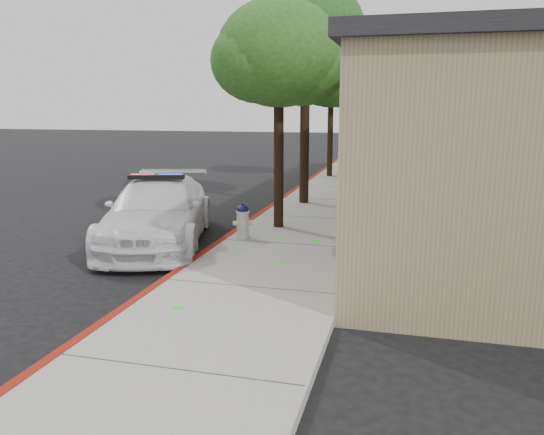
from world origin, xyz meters
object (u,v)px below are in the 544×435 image
at_px(fire_hydrant, 243,221).
at_px(police_car, 158,212).
at_px(street_tree_mid, 307,36).
at_px(street_tree_far, 332,82).
at_px(clapboard_building, 499,141).
at_px(street_tree_near, 279,58).

bearing_deg(fire_hydrant, police_car, 169.40).
xyz_separation_m(fire_hydrant, street_tree_mid, (0.46, 5.06, 4.66)).
bearing_deg(street_tree_far, clapboard_building, -46.06).
distance_m(fire_hydrant, street_tree_near, 3.99).
relative_size(clapboard_building, street_tree_near, 3.79).
bearing_deg(street_tree_far, police_car, -99.91).
bearing_deg(street_tree_mid, clapboard_building, 6.91).
xyz_separation_m(clapboard_building, street_tree_near, (-5.70, -4.38, 2.14)).
height_order(clapboard_building, police_car, clapboard_building).
height_order(police_car, street_tree_near, street_tree_near).
distance_m(clapboard_building, street_tree_near, 7.49).
bearing_deg(street_tree_mid, street_tree_far, 91.72).
height_order(police_car, street_tree_mid, street_tree_mid).
xyz_separation_m(fire_hydrant, street_tree_far, (0.26, 11.93, 3.62)).
distance_m(street_tree_near, street_tree_mid, 3.80).
xyz_separation_m(police_car, street_tree_mid, (2.37, 5.49, 4.45)).
height_order(street_tree_near, street_tree_far, street_tree_near).
distance_m(fire_hydrant, street_tree_mid, 6.89).
bearing_deg(clapboard_building, police_car, -142.68).
bearing_deg(street_tree_mid, fire_hydrant, -95.25).
bearing_deg(street_tree_near, fire_hydrant, -110.67).
relative_size(clapboard_building, street_tree_mid, 3.11).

